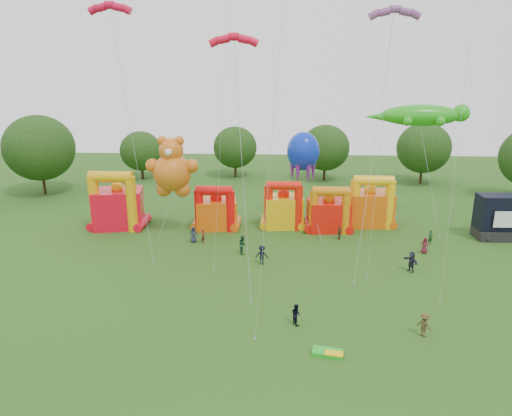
# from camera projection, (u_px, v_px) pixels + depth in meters

# --- Properties ---
(ground) EXTENTS (160.00, 160.00, 0.00)m
(ground) POSITION_uv_depth(u_px,v_px,m) (276.00, 369.00, 28.61)
(ground) COLOR #295016
(ground) RESTS_ON ground
(tree_ring) EXTENTS (119.91, 121.97, 12.07)m
(tree_ring) POSITION_uv_depth(u_px,v_px,m) (258.00, 273.00, 27.48)
(tree_ring) COLOR #352314
(tree_ring) RESTS_ON ground
(bouncy_castle_0) EXTENTS (6.40, 5.53, 7.16)m
(bouncy_castle_0) POSITION_uv_depth(u_px,v_px,m) (118.00, 206.00, 54.45)
(bouncy_castle_0) COLOR red
(bouncy_castle_0) RESTS_ON ground
(bouncy_castle_1) EXTENTS (5.26, 4.49, 5.45)m
(bouncy_castle_1) POSITION_uv_depth(u_px,v_px,m) (216.00, 211.00, 54.36)
(bouncy_castle_1) COLOR #DD520C
(bouncy_castle_1) RESTS_ON ground
(bouncy_castle_2) EXTENTS (4.89, 4.11, 5.90)m
(bouncy_castle_2) POSITION_uv_depth(u_px,v_px,m) (283.00, 209.00, 54.68)
(bouncy_castle_2) COLOR #E6A80C
(bouncy_castle_2) RESTS_ON ground
(bouncy_castle_3) EXTENTS (5.05, 4.23, 5.58)m
(bouncy_castle_3) POSITION_uv_depth(u_px,v_px,m) (329.00, 213.00, 53.54)
(bouncy_castle_3) COLOR red
(bouncy_castle_3) RESTS_ON ground
(bouncy_castle_4) EXTENTS (5.51, 4.55, 6.45)m
(bouncy_castle_4) POSITION_uv_depth(u_px,v_px,m) (370.00, 206.00, 55.33)
(bouncy_castle_4) COLOR #D7580B
(bouncy_castle_4) RESTS_ON ground
(stage_trailer) EXTENTS (7.81, 3.16, 5.02)m
(stage_trailer) POSITION_uv_depth(u_px,v_px,m) (512.00, 218.00, 50.82)
(stage_trailer) COLOR black
(stage_trailer) RESTS_ON ground
(teddy_bear_kite) EXTENTS (5.97, 5.67, 11.39)m
(teddy_bear_kite) POSITION_uv_depth(u_px,v_px,m) (171.00, 178.00, 50.95)
(teddy_bear_kite) COLOR #CC6216
(teddy_bear_kite) RESTS_ON ground
(gecko_kite) EXTENTS (12.39, 8.95, 14.50)m
(gecko_kite) POSITION_uv_depth(u_px,v_px,m) (426.00, 154.00, 53.31)
(gecko_kite) COLOR green
(gecko_kite) RESTS_ON ground
(octopus_kite) EXTENTS (4.06, 11.73, 11.04)m
(octopus_kite) POSITION_uv_depth(u_px,v_px,m) (308.00, 182.00, 55.40)
(octopus_kite) COLOR #0C29BE
(octopus_kite) RESTS_ON ground
(parafoil_kites) EXTENTS (30.21, 13.71, 24.75)m
(parafoil_kites) POSITION_uv_depth(u_px,v_px,m) (294.00, 147.00, 40.65)
(parafoil_kites) COLOR red
(parafoil_kites) RESTS_ON ground
(diamond_kites) EXTENTS (21.71, 18.31, 38.04)m
(diamond_kites) POSITION_uv_depth(u_px,v_px,m) (324.00, 105.00, 37.21)
(diamond_kites) COLOR #EC4D0B
(diamond_kites) RESTS_ON ground
(folded_kite_bundle) EXTENTS (2.16, 1.40, 0.31)m
(folded_kite_bundle) POSITION_uv_depth(u_px,v_px,m) (328.00, 353.00, 30.07)
(folded_kite_bundle) COLOR green
(folded_kite_bundle) RESTS_ON ground
(spectator_0) EXTENTS (1.02, 0.82, 1.80)m
(spectator_0) POSITION_uv_depth(u_px,v_px,m) (193.00, 235.00, 49.95)
(spectator_0) COLOR #24293D
(spectator_0) RESTS_ON ground
(spectator_1) EXTENTS (0.49, 0.65, 1.60)m
(spectator_1) POSITION_uv_depth(u_px,v_px,m) (203.00, 236.00, 49.76)
(spectator_1) COLOR #592819
(spectator_1) RESTS_ON ground
(spectator_2) EXTENTS (1.06, 1.18, 1.98)m
(spectator_2) POSITION_uv_depth(u_px,v_px,m) (243.00, 245.00, 46.74)
(spectator_2) COLOR #1C472B
(spectator_2) RESTS_ON ground
(spectator_3) EXTENTS (1.34, 0.89, 1.93)m
(spectator_3) POSITION_uv_depth(u_px,v_px,m) (262.00, 255.00, 44.16)
(spectator_3) COLOR black
(spectator_3) RESTS_ON ground
(spectator_4) EXTENTS (0.82, 0.96, 1.54)m
(spectator_4) POSITION_uv_depth(u_px,v_px,m) (339.00, 233.00, 50.93)
(spectator_4) COLOR #483A1C
(spectator_4) RESTS_ON ground
(spectator_5) EXTENTS (1.38, 1.90, 1.98)m
(spectator_5) POSITION_uv_depth(u_px,v_px,m) (411.00, 262.00, 42.50)
(spectator_5) COLOR #242138
(spectator_5) RESTS_ON ground
(spectator_6) EXTENTS (0.96, 0.76, 1.71)m
(spectator_6) POSITION_uv_depth(u_px,v_px,m) (425.00, 245.00, 46.90)
(spectator_6) COLOR maroon
(spectator_6) RESTS_ON ground
(spectator_7) EXTENTS (0.71, 0.63, 1.64)m
(spectator_7) POSITION_uv_depth(u_px,v_px,m) (430.00, 237.00, 49.35)
(spectator_7) COLOR #193F1E
(spectator_7) RESTS_ON ground
(spectator_8) EXTENTS (0.93, 0.99, 1.62)m
(spectator_8) POSITION_uv_depth(u_px,v_px,m) (296.00, 314.00, 33.54)
(spectator_8) COLOR black
(spectator_8) RESTS_ON ground
(spectator_9) EXTENTS (1.22, 1.26, 1.73)m
(spectator_9) POSITION_uv_depth(u_px,v_px,m) (424.00, 325.00, 31.98)
(spectator_9) COLOR #45361B
(spectator_9) RESTS_ON ground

